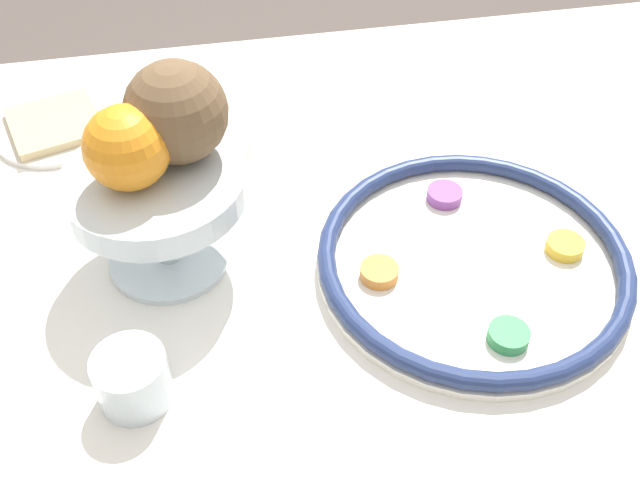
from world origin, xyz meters
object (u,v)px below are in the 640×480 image
Objects in this scene: coconut at (176,112)px; bread_plate at (56,127)px; fruit_stand at (157,197)px; seder_plate at (473,260)px; orange_fruit at (127,148)px; cup_far at (132,379)px; napkin_roll at (193,155)px.

coconut reaches higher than bread_plate.
seder_plate is at bearing 167.11° from fruit_stand.
fruit_stand is 0.08m from orange_fruit.
napkin_roll is at bearing -103.28° from cup_far.
fruit_stand is at bearing 75.95° from napkin_roll.
cup_far reaches higher than napkin_roll.
cup_far reaches higher than seder_plate.
seder_plate is 0.35m from fruit_stand.
fruit_stand is at bearing 40.43° from coconut.
cup_far is at bearing 82.74° from orange_fruit.
napkin_roll is at bearing -38.59° from seder_plate.
coconut reaches higher than orange_fruit.
orange_fruit is at bearing 22.56° from fruit_stand.
seder_plate is at bearing 160.91° from coconut.
fruit_stand is 2.70× the size of cup_far.
fruit_stand is at bearing -12.89° from seder_plate.
bread_plate is 0.46m from cup_far.
bread_plate is (0.12, -0.28, -0.16)m from orange_fruit.
bread_plate is (0.47, -0.35, -0.01)m from seder_plate.
seder_plate is at bearing 168.90° from orange_fruit.
orange_fruit is 0.52× the size of bread_plate.
orange_fruit is at bearing 34.91° from coconut.
napkin_roll is at bearing -104.05° from fruit_stand.
cup_far is at bearing 77.41° from fruit_stand.
seder_plate is 2.32× the size of napkin_roll.
bread_plate is at bearing -66.29° from orange_fruit.
fruit_stand is at bearing -157.44° from orange_fruit.
bread_plate is at bearing -62.67° from fruit_stand.
bread_plate is 2.32× the size of cup_far.
bread_plate is at bearing -77.27° from cup_far.
seder_plate reaches higher than bread_plate.
bread_plate is 0.21m from napkin_roll.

